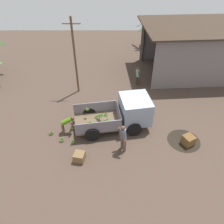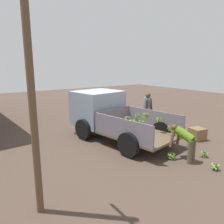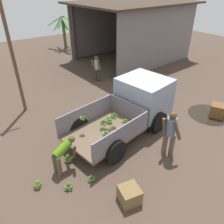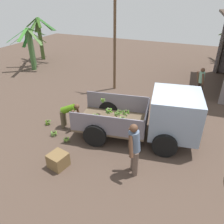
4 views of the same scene
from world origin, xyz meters
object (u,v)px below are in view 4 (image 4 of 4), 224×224
object	(u,v)px
cargo_truck	(163,115)
person_foreground_visitor	(134,147)
banana_bunch_on_ground_1	(48,122)
banana_bunch_on_ground_2	(66,139)
banana_bunch_on_ground_0	(79,123)
person_bystander_near_shed	(201,81)
person_worker_loading	(68,112)
utility_pole	(115,38)
banana_bunch_on_ground_3	(54,133)
wooden_crate_0	(58,160)

from	to	relation	value
cargo_truck	person_foreground_visitor	size ratio (longest dim) A/B	2.70
banana_bunch_on_ground_1	banana_bunch_on_ground_2	xyz separation A→B (m)	(1.40, -0.71, -0.01)
person_foreground_visitor	banana_bunch_on_ground_0	size ratio (longest dim) A/B	5.74
cargo_truck	banana_bunch_on_ground_2	distance (m)	3.65
person_bystander_near_shed	banana_bunch_on_ground_2	bearing A→B (deg)	11.80
person_worker_loading	banana_bunch_on_ground_1	bearing A→B (deg)	-179.55
person_bystander_near_shed	banana_bunch_on_ground_0	world-z (taller)	person_bystander_near_shed
person_foreground_visitor	person_bystander_near_shed	world-z (taller)	person_foreground_visitor
cargo_truck	person_bystander_near_shed	distance (m)	4.83
utility_pole	person_worker_loading	distance (m)	4.98
cargo_truck	person_foreground_visitor	distance (m)	2.13
person_worker_loading	banana_bunch_on_ground_3	distance (m)	0.98
utility_pole	person_worker_loading	xyz separation A→B (m)	(-0.10, -4.51, -2.11)
banana_bunch_on_ground_2	wooden_crate_0	xyz separation A→B (m)	(0.51, -1.19, 0.12)
person_worker_loading	wooden_crate_0	distance (m)	2.34
person_foreground_visitor	banana_bunch_on_ground_0	world-z (taller)	person_foreground_visitor
banana_bunch_on_ground_0	banana_bunch_on_ground_3	bearing A→B (deg)	-116.22
cargo_truck	person_worker_loading	world-z (taller)	cargo_truck
person_worker_loading	banana_bunch_on_ground_1	distance (m)	1.13
utility_pole	person_bystander_near_shed	size ratio (longest dim) A/B	3.55
cargo_truck	person_worker_loading	xyz separation A→B (m)	(-3.60, -0.70, -0.33)
utility_pole	banana_bunch_on_ground_3	world-z (taller)	utility_pole
person_worker_loading	wooden_crate_0	world-z (taller)	person_worker_loading
person_worker_loading	banana_bunch_on_ground_0	distance (m)	0.68
person_foreground_visitor	banana_bunch_on_ground_0	distance (m)	3.47
person_worker_loading	banana_bunch_on_ground_3	xyz separation A→B (m)	(-0.23, -0.76, -0.58)
person_foreground_visitor	banana_bunch_on_ground_3	size ratio (longest dim) A/B	6.18
cargo_truck	banana_bunch_on_ground_0	world-z (taller)	cargo_truck
banana_bunch_on_ground_2	person_foreground_visitor	bearing A→B (deg)	-10.04
utility_pole	banana_bunch_on_ground_0	size ratio (longest dim) A/B	17.75
person_bystander_near_shed	banana_bunch_on_ground_3	world-z (taller)	person_bystander_near_shed
utility_pole	banana_bunch_on_ground_1	xyz separation A→B (m)	(-1.05, -4.71, -2.68)
banana_bunch_on_ground_0	banana_bunch_on_ground_1	bearing A→B (deg)	-159.59
banana_bunch_on_ground_3	wooden_crate_0	xyz separation A→B (m)	(1.18, -1.33, 0.13)
banana_bunch_on_ground_3	person_bystander_near_shed	bearing A→B (deg)	51.90
utility_pole	banana_bunch_on_ground_2	xyz separation A→B (m)	(0.34, -5.42, -2.68)
cargo_truck	banana_bunch_on_ground_0	distance (m)	3.47
banana_bunch_on_ground_2	cargo_truck	bearing A→B (deg)	27.00
banana_bunch_on_ground_0	wooden_crate_0	world-z (taller)	wooden_crate_0
banana_bunch_on_ground_1	wooden_crate_0	distance (m)	2.69
cargo_truck	banana_bunch_on_ground_2	size ratio (longest dim) A/B	18.83
banana_bunch_on_ground_1	person_foreground_visitor	bearing A→B (deg)	-16.08
utility_pole	banana_bunch_on_ground_1	bearing A→B (deg)	-102.64
wooden_crate_0	person_foreground_visitor	bearing A→B (deg)	17.22
banana_bunch_on_ground_0	banana_bunch_on_ground_3	distance (m)	1.14
banana_bunch_on_ground_1	banana_bunch_on_ground_2	size ratio (longest dim) A/B	1.08
cargo_truck	utility_pole	xyz separation A→B (m)	(-3.50, 3.81, 1.79)
utility_pole	person_foreground_visitor	xyz separation A→B (m)	(3.10, -5.90, -1.84)
utility_pole	person_worker_loading	size ratio (longest dim) A/B	4.87
cargo_truck	banana_bunch_on_ground_3	xyz separation A→B (m)	(-3.83, -1.46, -0.90)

